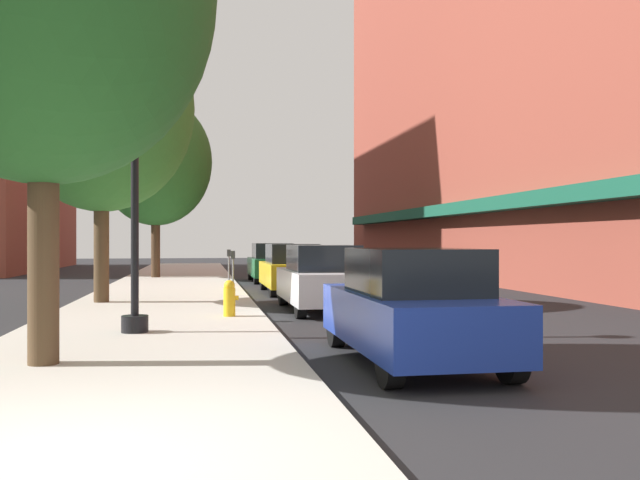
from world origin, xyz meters
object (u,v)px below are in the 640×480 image
parking_meter_near (233,265)px  car_yellow (291,269)px  tree_mid (156,162)px  lamppost (135,161)px  car_white (322,279)px  car_green (272,263)px  parking_meter_far (229,262)px  fire_hydrant (230,298)px  car_blue (412,307)px  tree_near (101,107)px

parking_meter_near → car_yellow: (1.95, -0.10, -0.14)m
parking_meter_near → car_yellow: size_ratio=0.30×
car_yellow → tree_mid: bearing=117.9°
lamppost → parking_meter_near: lamppost is taller
car_yellow → car_white: bearing=-92.3°
parking_meter_near → car_green: 6.47m
parking_meter_far → car_yellow: size_ratio=0.30×
fire_hydrant → car_yellow: 7.96m
parking_meter_far → car_blue: 16.45m
fire_hydrant → parking_meter_far: size_ratio=0.60×
lamppost → tree_mid: 18.60m
car_yellow → car_blue: bearing=-92.3°
lamppost → car_green: 16.80m
fire_hydrant → tree_near: size_ratio=0.10×
tree_mid → car_white: tree_mid is taller
tree_near → car_blue: bearing=-59.0°
parking_meter_far → car_yellow: (1.95, -3.35, -0.14)m
parking_meter_far → tree_near: bearing=-117.9°
fire_hydrant → car_green: size_ratio=0.18×
parking_meter_near → car_yellow: 1.96m
car_white → car_green: same height
tree_mid → car_white: (5.01, -14.36, -4.53)m
parking_meter_near → car_yellow: car_yellow is taller
car_yellow → car_green: same height
tree_mid → car_blue: (5.01, -21.61, -4.53)m
car_white → tree_near: bearing=158.1°
parking_meter_near → car_white: (1.95, -5.83, -0.14)m
fire_hydrant → tree_mid: (-2.62, 16.22, 4.82)m
fire_hydrant → car_blue: (2.39, -5.39, 0.29)m
tree_near → tree_mid: size_ratio=1.00×
car_green → tree_near: bearing=-118.3°
tree_mid → car_green: size_ratio=1.89×
lamppost → car_yellow: lamppost is taller
car_blue → car_green: size_ratio=1.00×
tree_near → car_yellow: (5.64, 3.60, -4.56)m
fire_hydrant → parking_meter_far: bearing=87.7°
tree_mid → car_yellow: tree_mid is taller
tree_mid → car_green: bearing=-25.3°
parking_meter_near → tree_near: 6.84m
fire_hydrant → tree_near: 7.07m
fire_hydrant → tree_near: bearing=129.1°
parking_meter_near → car_white: 6.15m
lamppost → car_yellow: (4.18, 9.83, -2.39)m
tree_mid → car_blue: size_ratio=1.89×
tree_mid → car_yellow: bearing=-59.9°
parking_meter_far → car_white: car_white is taller
parking_meter_near → lamppost: bearing=-102.7°
lamppost → tree_mid: size_ratio=0.73×
fire_hydrant → car_green: (2.39, 13.85, 0.29)m
car_white → parking_meter_near: bearing=107.3°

